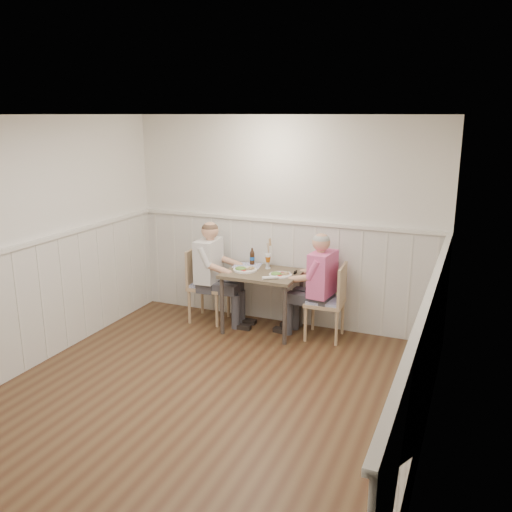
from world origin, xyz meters
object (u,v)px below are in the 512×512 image
(diner_cream, at_px, (212,280))
(beer_bottle, at_px, (252,257))
(chair_right, at_px, (330,299))
(chair_left, at_px, (205,282))
(grass_vase, at_px, (268,253))
(dining_table, at_px, (262,280))
(man_in_pink, at_px, (319,294))

(diner_cream, distance_m, beer_bottle, 0.59)
(chair_right, distance_m, chair_left, 1.65)
(diner_cream, xyz_separation_m, grass_vase, (0.66, 0.25, 0.36))
(dining_table, distance_m, chair_left, 0.83)
(chair_right, xyz_separation_m, grass_vase, (-0.86, 0.18, 0.43))
(beer_bottle, xyz_separation_m, grass_vase, (0.21, -0.00, 0.08))
(dining_table, height_order, chair_right, chair_right)
(diner_cream, relative_size, beer_bottle, 6.17)
(chair_left, distance_m, beer_bottle, 0.70)
(dining_table, relative_size, beer_bottle, 4.18)
(dining_table, relative_size, man_in_pink, 0.69)
(chair_right, relative_size, grass_vase, 2.36)
(man_in_pink, relative_size, grass_vase, 3.36)
(chair_right, xyz_separation_m, chair_left, (-1.65, -0.03, 0.02))
(dining_table, bearing_deg, grass_vase, 96.89)
(dining_table, relative_size, chair_left, 0.96)
(chair_right, relative_size, chair_left, 0.97)
(chair_right, relative_size, beer_bottle, 4.22)
(grass_vase, bearing_deg, dining_table, -83.11)
(dining_table, height_order, chair_left, chair_left)
(dining_table, bearing_deg, chair_left, 176.93)
(chair_left, xyz_separation_m, grass_vase, (0.79, 0.21, 0.41))
(chair_right, height_order, diner_cream, diner_cream)
(dining_table, height_order, man_in_pink, man_in_pink)
(dining_table, xyz_separation_m, man_in_pink, (0.70, 0.05, -0.10))
(dining_table, xyz_separation_m, chair_right, (0.83, 0.07, -0.15))
(beer_bottle, bearing_deg, chair_left, -159.92)
(diner_cream, height_order, grass_vase, diner_cream)
(chair_right, relative_size, diner_cream, 0.68)
(chair_left, bearing_deg, beer_bottle, 20.08)
(dining_table, distance_m, grass_vase, 0.37)
(beer_bottle, distance_m, grass_vase, 0.23)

